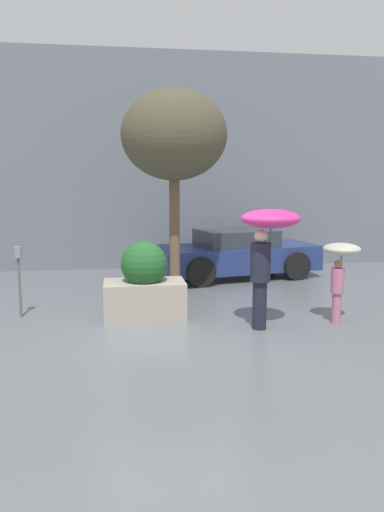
# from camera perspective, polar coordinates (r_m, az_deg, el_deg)

# --- Properties ---
(ground_plane) EXTENTS (40.00, 40.00, 0.00)m
(ground_plane) POSITION_cam_1_polar(r_m,az_deg,el_deg) (8.16, -2.62, -9.10)
(ground_plane) COLOR slate
(building_facade) EXTENTS (18.00, 0.30, 6.00)m
(building_facade) POSITION_cam_1_polar(r_m,az_deg,el_deg) (14.26, -5.38, 10.70)
(building_facade) COLOR slate
(building_facade) RESTS_ON ground
(planter_box) EXTENTS (1.45, 0.85, 1.41)m
(planter_box) POSITION_cam_1_polar(r_m,az_deg,el_deg) (9.07, -5.46, -3.34)
(planter_box) COLOR #9E9384
(planter_box) RESTS_ON ground
(person_adult) EXTENTS (0.97, 0.97, 2.02)m
(person_adult) POSITION_cam_1_polar(r_m,az_deg,el_deg) (8.30, 8.61, 2.22)
(person_adult) COLOR #1E1E2D
(person_adult) RESTS_ON ground
(person_child) EXTENTS (0.65, 0.65, 1.41)m
(person_child) POSITION_cam_1_polar(r_m,az_deg,el_deg) (9.04, 16.59, -0.58)
(person_child) COLOR #B76684
(person_child) RESTS_ON ground
(parked_car_near) EXTENTS (4.40, 2.54, 1.23)m
(parked_car_near) POSITION_cam_1_polar(r_m,az_deg,el_deg) (12.91, 5.00, 0.20)
(parked_car_near) COLOR navy
(parked_car_near) RESTS_ON ground
(street_tree) EXTENTS (2.21, 2.21, 4.36)m
(street_tree) POSITION_cam_1_polar(r_m,az_deg,el_deg) (10.65, -2.06, 13.51)
(street_tree) COLOR brown
(street_tree) RESTS_ON ground
(parking_meter) EXTENTS (0.14, 0.14, 1.30)m
(parking_meter) POSITION_cam_1_polar(r_m,az_deg,el_deg) (9.56, -19.21, -1.18)
(parking_meter) COLOR #595B60
(parking_meter) RESTS_ON ground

